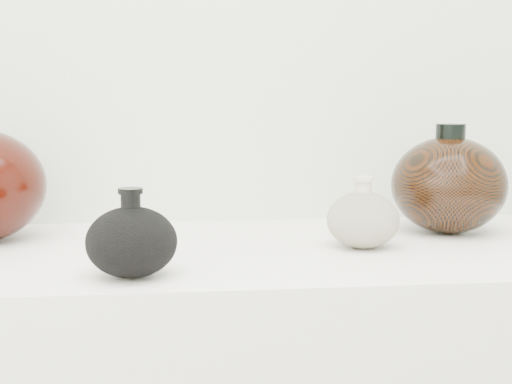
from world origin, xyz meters
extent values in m
cube|color=beige|center=(0.00, 1.21, 1.30)|extent=(3.00, 0.02, 2.60)
cube|color=silver|center=(0.00, 0.95, 0.89)|extent=(1.20, 0.50, 0.03)
ellipsoid|color=black|center=(-0.12, 0.78, 0.95)|extent=(0.15, 0.15, 0.09)
cylinder|color=black|center=(-0.12, 0.78, 1.00)|extent=(0.03, 0.03, 0.03)
cylinder|color=black|center=(-0.12, 0.78, 1.01)|extent=(0.04, 0.04, 0.01)
ellipsoid|color=#B8A390|center=(0.22, 0.93, 0.94)|extent=(0.14, 0.14, 0.09)
cylinder|color=beige|center=(0.22, 0.93, 0.99)|extent=(0.03, 0.03, 0.03)
cylinder|color=beige|center=(0.22, 0.93, 1.01)|extent=(0.04, 0.04, 0.01)
ellipsoid|color=black|center=(0.40, 1.03, 0.98)|extent=(0.25, 0.25, 0.17)
cylinder|color=black|center=(0.40, 1.03, 1.07)|extent=(0.06, 0.06, 0.03)
camera|label=1|loc=(-0.07, -0.14, 1.13)|focal=50.00mm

